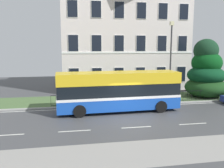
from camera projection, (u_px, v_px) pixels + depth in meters
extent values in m
cube|color=#424346|center=(130.00, 120.00, 17.19)|extent=(60.00, 56.00, 0.06)
cube|color=silver|center=(119.00, 107.00, 20.74)|extent=(54.00, 0.14, 0.01)
cube|color=silver|center=(7.00, 135.00, 14.04)|extent=(2.00, 0.12, 0.01)
cube|color=silver|center=(75.00, 131.00, 14.74)|extent=(2.00, 0.12, 0.01)
cube|color=silver|center=(136.00, 127.00, 15.44)|extent=(2.00, 0.12, 0.01)
cube|color=silver|center=(193.00, 124.00, 16.13)|extent=(2.00, 0.12, 0.01)
cube|color=#9E9E99|center=(118.00, 105.00, 21.19)|extent=(57.00, 0.24, 0.12)
cube|color=#4A663A|center=(113.00, 99.00, 23.57)|extent=(57.00, 4.66, 0.12)
cube|color=gray|center=(157.00, 151.00, 11.84)|extent=(57.00, 3.00, 0.01)
cube|color=silver|center=(121.00, 42.00, 30.67)|extent=(15.04, 8.98, 11.59)
cube|color=white|center=(130.00, 52.00, 26.47)|extent=(15.04, 0.06, 0.20)
cube|color=#2D333D|center=(130.00, 83.00, 26.97)|extent=(1.10, 0.06, 2.20)
cube|color=white|center=(74.00, 76.00, 25.75)|extent=(1.14, 0.04, 1.82)
cube|color=black|center=(74.00, 76.00, 25.73)|extent=(1.04, 0.03, 1.72)
cube|color=white|center=(97.00, 76.00, 26.19)|extent=(1.14, 0.04, 1.82)
cube|color=black|center=(97.00, 76.00, 26.17)|extent=(1.04, 0.03, 1.72)
cube|color=white|center=(119.00, 75.00, 26.63)|extent=(1.14, 0.04, 1.82)
cube|color=black|center=(119.00, 75.00, 26.61)|extent=(1.04, 0.03, 1.72)
cube|color=white|center=(140.00, 75.00, 27.06)|extent=(1.14, 0.04, 1.82)
cube|color=black|center=(140.00, 75.00, 27.04)|extent=(1.04, 0.03, 1.72)
cube|color=white|center=(161.00, 74.00, 27.50)|extent=(1.14, 0.04, 1.82)
cube|color=black|center=(161.00, 74.00, 27.48)|extent=(1.04, 0.03, 1.72)
cube|color=white|center=(181.00, 74.00, 27.93)|extent=(1.14, 0.04, 1.82)
cube|color=black|center=(181.00, 74.00, 27.91)|extent=(1.04, 0.03, 1.72)
cube|color=white|center=(73.00, 43.00, 25.21)|extent=(1.14, 0.04, 1.82)
cube|color=black|center=(73.00, 43.00, 25.19)|extent=(1.04, 0.03, 1.72)
cube|color=white|center=(97.00, 43.00, 25.65)|extent=(1.14, 0.04, 1.82)
cube|color=black|center=(97.00, 43.00, 25.63)|extent=(1.04, 0.03, 1.72)
cube|color=white|center=(119.00, 43.00, 26.09)|extent=(1.14, 0.04, 1.82)
cube|color=black|center=(119.00, 43.00, 26.07)|extent=(1.04, 0.03, 1.72)
cube|color=white|center=(141.00, 43.00, 26.52)|extent=(1.14, 0.04, 1.82)
cube|color=black|center=(141.00, 43.00, 26.50)|extent=(1.04, 0.03, 1.72)
cube|color=white|center=(162.00, 43.00, 26.96)|extent=(1.14, 0.04, 1.82)
cube|color=black|center=(162.00, 43.00, 26.94)|extent=(1.04, 0.03, 1.72)
cube|color=white|center=(182.00, 44.00, 27.40)|extent=(1.14, 0.04, 1.82)
cube|color=black|center=(183.00, 44.00, 27.38)|extent=(1.04, 0.03, 1.72)
cube|color=white|center=(72.00, 9.00, 24.68)|extent=(1.14, 0.04, 1.82)
cube|color=black|center=(72.00, 9.00, 24.66)|extent=(1.04, 0.03, 1.72)
cube|color=white|center=(96.00, 9.00, 25.11)|extent=(1.14, 0.04, 1.82)
cube|color=black|center=(96.00, 9.00, 25.09)|extent=(1.04, 0.03, 1.72)
cube|color=white|center=(119.00, 10.00, 25.55)|extent=(1.14, 0.04, 1.82)
cube|color=black|center=(119.00, 10.00, 25.53)|extent=(1.04, 0.03, 1.72)
cube|color=white|center=(142.00, 11.00, 25.98)|extent=(1.14, 0.04, 1.82)
cube|color=black|center=(142.00, 11.00, 25.96)|extent=(1.04, 0.03, 1.72)
cube|color=white|center=(163.00, 11.00, 26.42)|extent=(1.14, 0.04, 1.82)
cube|color=black|center=(163.00, 11.00, 26.40)|extent=(1.04, 0.03, 1.72)
cube|color=white|center=(184.00, 12.00, 26.86)|extent=(1.14, 0.04, 1.82)
cube|color=black|center=(184.00, 12.00, 26.84)|extent=(1.04, 0.03, 1.72)
cube|color=black|center=(144.00, 93.00, 21.74)|extent=(16.77, 0.04, 0.04)
cube|color=black|center=(144.00, 102.00, 21.87)|extent=(16.77, 0.04, 0.04)
cylinder|color=black|center=(51.00, 101.00, 20.36)|extent=(0.02, 0.02, 0.95)
cylinder|color=black|center=(56.00, 101.00, 20.43)|extent=(0.02, 0.02, 0.95)
cylinder|color=black|center=(62.00, 101.00, 20.51)|extent=(0.02, 0.02, 0.95)
cylinder|color=black|center=(67.00, 101.00, 20.59)|extent=(0.02, 0.02, 0.95)
cylinder|color=black|center=(72.00, 100.00, 20.67)|extent=(0.02, 0.02, 0.95)
cylinder|color=black|center=(77.00, 100.00, 20.75)|extent=(0.02, 0.02, 0.95)
cylinder|color=black|center=(83.00, 100.00, 20.83)|extent=(0.02, 0.02, 0.95)
cylinder|color=black|center=(88.00, 100.00, 20.91)|extent=(0.02, 0.02, 0.95)
cylinder|color=black|center=(93.00, 100.00, 20.99)|extent=(0.02, 0.02, 0.95)
cylinder|color=black|center=(98.00, 99.00, 21.07)|extent=(0.02, 0.02, 0.95)
cylinder|color=black|center=(103.00, 99.00, 21.14)|extent=(0.02, 0.02, 0.95)
cylinder|color=black|center=(108.00, 99.00, 21.22)|extent=(0.02, 0.02, 0.95)
cylinder|color=black|center=(113.00, 99.00, 21.30)|extent=(0.02, 0.02, 0.95)
cylinder|color=black|center=(118.00, 99.00, 21.38)|extent=(0.02, 0.02, 0.95)
cylinder|color=black|center=(123.00, 98.00, 21.46)|extent=(0.02, 0.02, 0.95)
cylinder|color=black|center=(127.00, 98.00, 21.54)|extent=(0.02, 0.02, 0.95)
cylinder|color=black|center=(132.00, 98.00, 21.62)|extent=(0.02, 0.02, 0.95)
cylinder|color=black|center=(137.00, 98.00, 21.70)|extent=(0.02, 0.02, 0.95)
cylinder|color=black|center=(142.00, 98.00, 21.78)|extent=(0.02, 0.02, 0.95)
cylinder|color=black|center=(146.00, 97.00, 21.85)|extent=(0.02, 0.02, 0.95)
cylinder|color=black|center=(151.00, 97.00, 21.93)|extent=(0.02, 0.02, 0.95)
cylinder|color=black|center=(156.00, 97.00, 22.01)|extent=(0.02, 0.02, 0.95)
cylinder|color=black|center=(160.00, 97.00, 22.09)|extent=(0.02, 0.02, 0.95)
cylinder|color=black|center=(165.00, 97.00, 22.17)|extent=(0.02, 0.02, 0.95)
cylinder|color=black|center=(169.00, 97.00, 22.25)|extent=(0.02, 0.02, 0.95)
cylinder|color=black|center=(174.00, 96.00, 22.33)|extent=(0.02, 0.02, 0.95)
cylinder|color=black|center=(178.00, 96.00, 22.41)|extent=(0.02, 0.02, 0.95)
cylinder|color=black|center=(183.00, 96.00, 22.49)|extent=(0.02, 0.02, 0.95)
cylinder|color=black|center=(187.00, 96.00, 22.56)|extent=(0.02, 0.02, 0.95)
cylinder|color=black|center=(192.00, 96.00, 22.64)|extent=(0.02, 0.02, 0.95)
cylinder|color=black|center=(196.00, 96.00, 22.72)|extent=(0.02, 0.02, 0.95)
cylinder|color=black|center=(200.00, 95.00, 22.80)|extent=(0.02, 0.02, 0.95)
cylinder|color=black|center=(205.00, 95.00, 22.88)|extent=(0.02, 0.02, 0.95)
cylinder|color=black|center=(209.00, 95.00, 22.96)|extent=(0.02, 0.02, 0.95)
cylinder|color=black|center=(213.00, 95.00, 23.04)|extent=(0.02, 0.02, 0.95)
cylinder|color=black|center=(217.00, 95.00, 23.12)|extent=(0.02, 0.02, 0.95)
cylinder|color=black|center=(222.00, 95.00, 23.20)|extent=(0.02, 0.02, 0.95)
cylinder|color=#423328|center=(204.00, 90.00, 24.68)|extent=(0.47, 0.47, 1.37)
ellipsoid|color=#183C18|center=(206.00, 87.00, 24.57)|extent=(4.25, 4.25, 2.12)
ellipsoid|color=#0B381D|center=(206.00, 75.00, 24.41)|extent=(3.83, 3.83, 1.98)
ellipsoid|color=#0A4015|center=(207.00, 63.00, 24.36)|extent=(3.06, 3.06, 2.41)
ellipsoid|color=#14351F|center=(206.00, 50.00, 24.27)|extent=(2.49, 2.49, 2.37)
cube|color=#184BB6|center=(118.00, 102.00, 19.30)|extent=(9.92, 2.77, 1.06)
cube|color=white|center=(118.00, 96.00, 19.23)|extent=(9.94, 2.79, 0.20)
cube|color=black|center=(118.00, 89.00, 19.15)|extent=(9.84, 2.73, 1.00)
cube|color=gold|center=(118.00, 78.00, 19.01)|extent=(9.92, 2.77, 0.89)
cube|color=black|center=(174.00, 88.00, 20.19)|extent=(0.14, 2.02, 0.92)
cube|color=black|center=(175.00, 77.00, 20.05)|extent=(0.12, 1.73, 0.57)
cylinder|color=silver|center=(170.00, 100.00, 21.13)|extent=(0.05, 0.20, 0.20)
cylinder|color=silver|center=(178.00, 104.00, 19.65)|extent=(0.05, 0.20, 0.20)
cylinder|color=black|center=(150.00, 100.00, 21.15)|extent=(0.97, 0.34, 0.96)
cylinder|color=black|center=(161.00, 107.00, 18.92)|extent=(0.97, 0.34, 0.96)
cylinder|color=black|center=(77.00, 104.00, 19.78)|extent=(0.97, 0.34, 0.96)
cylinder|color=black|center=(80.00, 111.00, 17.56)|extent=(0.97, 0.34, 0.96)
cylinder|color=#333338|center=(170.00, 64.00, 22.28)|extent=(0.14, 0.14, 7.08)
cube|color=beige|center=(172.00, 23.00, 21.72)|extent=(0.36, 0.24, 0.36)
cylinder|color=#23472D|center=(137.00, 97.00, 22.44)|extent=(0.56, 0.56, 0.86)
ellipsoid|color=black|center=(137.00, 91.00, 22.36)|extent=(0.57, 0.57, 0.19)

